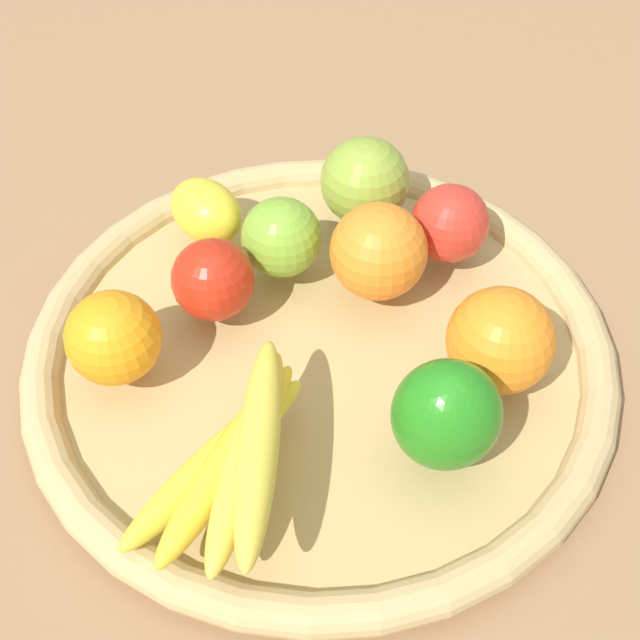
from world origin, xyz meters
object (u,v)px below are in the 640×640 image
Objects in this scene: banana_bunch at (237,455)px; orange_2 at (378,251)px; apple_1 at (213,280)px; apple_0 at (281,237)px; lemon_0 at (206,211)px; orange_0 at (501,340)px; bell_pepper at (446,415)px; orange_1 at (113,338)px; apple_3 at (450,223)px; apple_2 at (365,181)px.

banana_bunch is 0.21m from orange_2.
apple_1 is 0.99× the size of apple_0.
lemon_0 is at bearing 124.12° from orange_2.
orange_2 is at bearing 100.18° from orange_0.
bell_pepper is (0.04, -0.29, 0.02)m from lemon_0.
orange_1 is at bearing 171.90° from orange_2.
apple_1 is 0.13m from orange_2.
apple_0 is (0.03, -0.07, 0.01)m from lemon_0.
apple_1 is 0.23m from orange_0.
banana_bunch is 0.17m from apple_1.
orange_2 is at bearing -48.39° from apple_0.
lemon_0 is 0.90× the size of orange_2.
apple_1 and apple_0 have the same top height.
apple_3 is 0.93× the size of orange_1.
banana_bunch is at bearing 174.62° from orange_0.
apple_3 reaches higher than lemon_0.
apple_1 is 0.21m from apple_3.
apple_3 is at bearing -66.29° from apple_2.
apple_1 is 0.09m from orange_1.
bell_pepper reaches higher than apple_3.
apple_1 is 0.93× the size of orange_1.
banana_bunch is at bearing -140.71° from apple_2.
apple_0 is at bearing 131.61° from orange_2.
apple_1 is at bearing 158.93° from orange_2.
orange_0 is at bearing -49.54° from apple_1.
banana_bunch is at bearing -111.56° from apple_1.
bell_pepper reaches higher than apple_0.
orange_1 is at bearing -169.17° from apple_2.
bell_pepper is (0.13, -0.05, 0.01)m from banana_bunch.
lemon_0 is 1.08× the size of apple_3.
apple_0 is (-0.13, 0.06, 0.00)m from apple_3.
apple_3 is at bearing 1.65° from orange_2.
lemon_0 is 0.14m from apple_2.
orange_2 is at bearing -178.35° from apple_3.
apple_3 is at bearing -12.99° from apple_1.
apple_2 is at bearing 39.29° from banana_bunch.
orange_2 is (0.13, -0.05, 0.01)m from apple_1.
apple_3 is (0.26, 0.11, 0.00)m from banana_bunch.
lemon_0 is 1.06× the size of apple_0.
orange_2 is (-0.02, 0.13, -0.00)m from orange_0.
apple_2 is at bearing 10.83° from orange_1.
orange_0 is 1.19× the size of apple_0.
lemon_0 is 0.16m from orange_2.
orange_2 reaches higher than apple_0.
apple_3 is (0.16, -0.13, 0.01)m from lemon_0.
apple_0 is at bearing -56.53° from bell_pepper.
lemon_0 is at bearing 116.24° from apple_0.
orange_0 is 0.08m from bell_pepper.
bell_pepper is (0.07, -0.21, 0.01)m from apple_1.
apple_1 is (-0.04, -0.08, 0.01)m from lemon_0.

